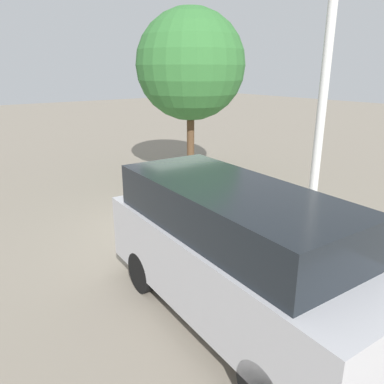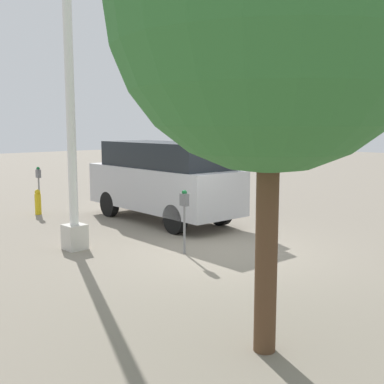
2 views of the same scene
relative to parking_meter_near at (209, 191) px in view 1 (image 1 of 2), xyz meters
name	(u,v)px [view 1 (image 1 of 2)]	position (x,y,z in m)	size (l,w,h in m)	color
ground_plane	(177,229)	(-0.43, -0.66, -1.01)	(80.00, 80.00, 0.00)	gray
parking_meter_near	(209,191)	(0.00, 0.00, 0.00)	(0.21, 0.14, 1.36)	gray
lamp_post	(316,159)	(1.94, 1.47, 0.96)	(0.44, 0.44, 5.41)	beige
parked_van	(232,251)	(3.02, -2.00, 0.21)	(5.11, 2.07, 2.24)	#B2B2B7
street_tree	(190,65)	(-3.90, 2.33, 2.96)	(3.67, 3.67, 5.81)	#513823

